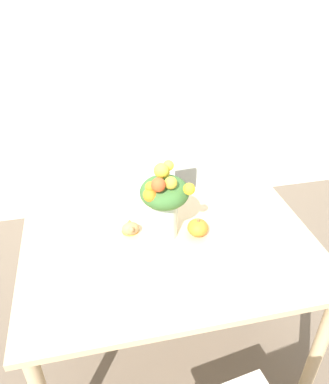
# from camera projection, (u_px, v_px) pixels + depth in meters

# --- Properties ---
(ground_plane) EXTENTS (12.00, 12.00, 0.00)m
(ground_plane) POSITION_uv_depth(u_px,v_px,m) (170.00, 350.00, 2.09)
(ground_plane) COLOR brown
(wall_back) EXTENTS (8.00, 0.06, 2.70)m
(wall_back) POSITION_uv_depth(u_px,v_px,m) (122.00, 40.00, 2.54)
(wall_back) COLOR silver
(wall_back) RESTS_ON ground_plane
(dining_table) EXTENTS (1.31, 0.88, 0.78)m
(dining_table) POSITION_uv_depth(u_px,v_px,m) (171.00, 263.00, 1.72)
(dining_table) COLOR #D1B284
(dining_table) RESTS_ON ground_plane
(flower_vase) EXTENTS (0.21, 0.22, 0.38)m
(flower_vase) POSITION_uv_depth(u_px,v_px,m) (164.00, 200.00, 1.62)
(flower_vase) COLOR #B2CCBC
(flower_vase) RESTS_ON dining_table
(pumpkin) EXTENTS (0.10, 0.10, 0.09)m
(pumpkin) POSITION_uv_depth(u_px,v_px,m) (198.00, 228.00, 1.70)
(pumpkin) COLOR orange
(pumpkin) RESTS_ON dining_table
(turkey_figurine) EXTENTS (0.08, 0.11, 0.07)m
(turkey_figurine) POSITION_uv_depth(u_px,v_px,m) (130.00, 227.00, 1.72)
(turkey_figurine) COLOR #A87A4C
(turkey_figurine) RESTS_ON dining_table
(dining_chair_near_window) EXTENTS (0.43, 0.43, 0.90)m
(dining_chair_near_window) POSITION_uv_depth(u_px,v_px,m) (151.00, 201.00, 2.48)
(dining_chair_near_window) COLOR silver
(dining_chair_near_window) RESTS_ON ground_plane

